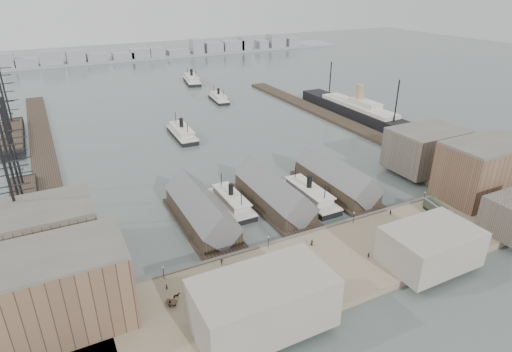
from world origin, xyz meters
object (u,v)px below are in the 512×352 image
horse_cart_left (175,298)px  horse_cart_center (310,268)px  horse_cart_right (390,242)px  ocean_steamer (358,111)px  ferry_docked_west (231,201)px  tram (437,209)px

horse_cart_left → horse_cart_center: size_ratio=0.86×
horse_cart_left → horse_cart_right: bearing=-52.9°
ocean_steamer → ferry_docked_west: bearing=-149.6°
ferry_docked_west → tram: bearing=-34.6°
horse_cart_center → horse_cart_left: bearing=70.0°
ocean_steamer → horse_cart_right: (-75.10, -105.84, -1.25)m
ocean_steamer → tram: bearing=-116.6°
tram → horse_cart_left: 86.92m
ocean_steamer → horse_cart_center: 146.93m
ferry_docked_west → tram: size_ratio=2.31×
tram → horse_cart_left: size_ratio=2.56×
ocean_steamer → horse_cart_left: bearing=-143.7°
ferry_docked_west → horse_cart_right: ferry_docked_west is taller
ferry_docked_west → ocean_steamer: 121.77m
ocean_steamer → horse_cart_left: 169.86m
tram → horse_cart_right: tram is taller
tram → ferry_docked_west: bearing=155.3°
ferry_docked_west → horse_cart_left: 50.35m
tram → horse_cart_center: 52.58m
horse_cart_right → ocean_steamer: bearing=-57.1°
ocean_steamer → horse_cart_right: bearing=-125.4°
ferry_docked_west → ocean_steamer: bearing=30.4°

